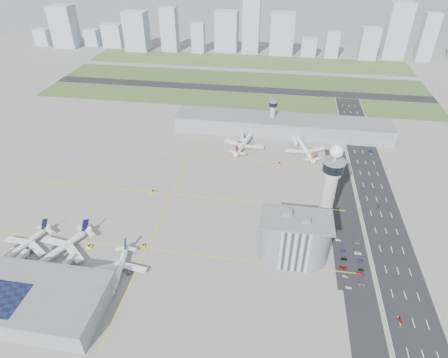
# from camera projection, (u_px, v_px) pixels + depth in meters

# --- Properties ---
(ground) EXTENTS (1000.00, 1000.00, 0.00)m
(ground) POSITION_uv_depth(u_px,v_px,m) (216.00, 225.00, 258.49)
(ground) COLOR gray
(grass_strip_0) EXTENTS (480.00, 50.00, 0.08)m
(grass_strip_0) POSITION_uv_depth(u_px,v_px,m) (232.00, 100.00, 445.16)
(grass_strip_0) COLOR #45602D
(grass_strip_0) RESTS_ON ground
(grass_strip_1) EXTENTS (480.00, 60.00, 0.08)m
(grass_strip_1) POSITION_uv_depth(u_px,v_px,m) (240.00, 79.00, 506.52)
(grass_strip_1) COLOR #3D5729
(grass_strip_1) RESTS_ON ground
(grass_strip_2) EXTENTS (480.00, 70.00, 0.08)m
(grass_strip_2) POSITION_uv_depth(u_px,v_px,m) (246.00, 61.00, 571.98)
(grass_strip_2) COLOR #506730
(grass_strip_2) RESTS_ON ground
(runway) EXTENTS (480.00, 22.00, 0.10)m
(runway) POSITION_uv_depth(u_px,v_px,m) (236.00, 89.00, 475.42)
(runway) COLOR black
(runway) RESTS_ON ground
(highway) EXTENTS (28.00, 500.00, 0.10)m
(highway) POSITION_uv_depth(u_px,v_px,m) (390.00, 243.00, 243.52)
(highway) COLOR black
(highway) RESTS_ON ground
(barrier_left) EXTENTS (0.60, 500.00, 1.20)m
(barrier_left) POSITION_uv_depth(u_px,v_px,m) (368.00, 240.00, 245.04)
(barrier_left) COLOR #9E9E99
(barrier_left) RESTS_ON ground
(barrier_right) EXTENTS (0.60, 500.00, 1.20)m
(barrier_right) POSITION_uv_depth(u_px,v_px,m) (413.00, 245.00, 241.40)
(barrier_right) COLOR #9E9E99
(barrier_right) RESTS_ON ground
(landside_road) EXTENTS (18.00, 260.00, 0.08)m
(landside_road) POSITION_uv_depth(u_px,v_px,m) (352.00, 250.00, 238.60)
(landside_road) COLOR black
(landside_road) RESTS_ON ground
(parking_lot) EXTENTS (20.00, 44.00, 0.10)m
(parking_lot) POSITION_uv_depth(u_px,v_px,m) (351.00, 263.00, 229.03)
(parking_lot) COLOR black
(parking_lot) RESTS_ON ground
(taxiway_line_h_0) EXTENTS (260.00, 0.60, 0.01)m
(taxiway_line_h_0) POSITION_uv_depth(u_px,v_px,m) (146.00, 249.00, 239.14)
(taxiway_line_h_0) COLOR yellow
(taxiway_line_h_0) RESTS_ON ground
(taxiway_line_h_1) EXTENTS (260.00, 0.60, 0.01)m
(taxiway_line_h_1) POSITION_uv_depth(u_px,v_px,m) (172.00, 194.00, 288.23)
(taxiway_line_h_1) COLOR yellow
(taxiway_line_h_1) RESTS_ON ground
(taxiway_line_h_2) EXTENTS (260.00, 0.60, 0.01)m
(taxiway_line_h_2) POSITION_uv_depth(u_px,v_px,m) (190.00, 155.00, 337.32)
(taxiway_line_h_2) COLOR yellow
(taxiway_line_h_2) RESTS_ON ground
(taxiway_line_v) EXTENTS (0.60, 260.00, 0.01)m
(taxiway_line_v) POSITION_uv_depth(u_px,v_px,m) (172.00, 194.00, 288.23)
(taxiway_line_v) COLOR yellow
(taxiway_line_v) RESTS_ON ground
(control_tower) EXTENTS (14.00, 14.00, 64.50)m
(control_tower) POSITION_uv_depth(u_px,v_px,m) (330.00, 186.00, 236.06)
(control_tower) COLOR #ADAAA5
(control_tower) RESTS_ON ground
(secondary_tower) EXTENTS (8.60, 8.60, 31.90)m
(secondary_tower) POSITION_uv_depth(u_px,v_px,m) (273.00, 114.00, 366.79)
(secondary_tower) COLOR #ADAAA5
(secondary_tower) RESTS_ON ground
(admin_building) EXTENTS (42.00, 24.00, 33.50)m
(admin_building) POSITION_uv_depth(u_px,v_px,m) (294.00, 238.00, 225.17)
(admin_building) COLOR #B2B2B7
(admin_building) RESTS_ON ground
(terminal_pier) EXTENTS (210.00, 32.00, 15.80)m
(terminal_pier) POSITION_uv_depth(u_px,v_px,m) (282.00, 125.00, 369.96)
(terminal_pier) COLOR gray
(terminal_pier) RESTS_ON ground
(near_terminal) EXTENTS (84.00, 42.00, 13.00)m
(near_terminal) POSITION_uv_depth(u_px,v_px,m) (27.00, 299.00, 199.23)
(near_terminal) COLOR gray
(near_terminal) RESTS_ON ground
(airplane_near_a) EXTENTS (43.73, 47.68, 11.09)m
(airplane_near_a) POSITION_uv_depth(u_px,v_px,m) (23.00, 243.00, 236.02)
(airplane_near_a) COLOR white
(airplane_near_a) RESTS_ON ground
(airplane_near_b) EXTENTS (52.66, 56.02, 12.45)m
(airplane_near_b) POSITION_uv_depth(u_px,v_px,m) (61.00, 245.00, 233.24)
(airplane_near_b) COLOR white
(airplane_near_b) RESTS_ON ground
(airplane_near_c) EXTENTS (37.53, 42.38, 10.68)m
(airplane_near_c) POSITION_uv_depth(u_px,v_px,m) (119.00, 266.00, 220.04)
(airplane_near_c) COLOR white
(airplane_near_c) RESTS_ON ground
(airplane_far_a) EXTENTS (48.22, 53.38, 12.83)m
(airplane_far_a) POSITION_uv_depth(u_px,v_px,m) (244.00, 141.00, 346.88)
(airplane_far_a) COLOR white
(airplane_far_a) RESTS_ON ground
(airplane_far_b) EXTENTS (49.73, 54.16, 12.56)m
(airplane_far_b) POSITION_uv_depth(u_px,v_px,m) (305.00, 146.00, 338.19)
(airplane_far_b) COLOR white
(airplane_far_b) RESTS_ON ground
(jet_bridge_near_0) EXTENTS (5.39, 14.31, 5.70)m
(jet_bridge_near_0) POSITION_uv_depth(u_px,v_px,m) (11.00, 269.00, 221.67)
(jet_bridge_near_0) COLOR silver
(jet_bridge_near_0) RESTS_ON ground
(jet_bridge_near_1) EXTENTS (5.39, 14.31, 5.70)m
(jet_bridge_near_1) POSITION_uv_depth(u_px,v_px,m) (58.00, 275.00, 217.77)
(jet_bridge_near_1) COLOR silver
(jet_bridge_near_1) RESTS_ON ground
(jet_bridge_near_2) EXTENTS (5.39, 14.31, 5.70)m
(jet_bridge_near_2) POSITION_uv_depth(u_px,v_px,m) (106.00, 281.00, 213.87)
(jet_bridge_near_2) COLOR silver
(jet_bridge_near_2) RESTS_ON ground
(jet_bridge_far_0) EXTENTS (5.39, 14.31, 5.70)m
(jet_bridge_far_0) POSITION_uv_depth(u_px,v_px,m) (242.00, 135.00, 364.64)
(jet_bridge_far_0) COLOR silver
(jet_bridge_far_0) RESTS_ON ground
(jet_bridge_far_1) EXTENTS (5.39, 14.31, 5.70)m
(jet_bridge_far_1) POSITION_uv_depth(u_px,v_px,m) (293.00, 138.00, 358.14)
(jet_bridge_far_1) COLOR silver
(jet_bridge_far_1) RESTS_ON ground
(tug_0) EXTENTS (3.39, 2.46, 1.88)m
(tug_0) POSITION_uv_depth(u_px,v_px,m) (89.00, 246.00, 239.73)
(tug_0) COLOR yellow
(tug_0) RESTS_ON ground
(tug_1) EXTENTS (4.06, 3.79, 1.94)m
(tug_1) POSITION_uv_depth(u_px,v_px,m) (88.00, 227.00, 255.57)
(tug_1) COLOR gold
(tug_1) RESTS_ON ground
(tug_2) EXTENTS (3.25, 3.40, 1.63)m
(tug_2) POSITION_uv_depth(u_px,v_px,m) (143.00, 246.00, 240.49)
(tug_2) COLOR yellow
(tug_2) RESTS_ON ground
(tug_3) EXTENTS (4.17, 4.17, 2.03)m
(tug_3) POSITION_uv_depth(u_px,v_px,m) (153.00, 192.00, 289.19)
(tug_3) COLOR yellow
(tug_3) RESTS_ON ground
(tug_4) EXTENTS (4.00, 3.28, 2.01)m
(tug_4) POSITION_uv_depth(u_px,v_px,m) (243.00, 148.00, 346.92)
(tug_4) COLOR yellow
(tug_4) RESTS_ON ground
(tug_5) EXTENTS (3.45, 4.00, 1.96)m
(tug_5) POSITION_uv_depth(u_px,v_px,m) (279.00, 164.00, 323.60)
(tug_5) COLOR orange
(tug_5) RESTS_ON ground
(car_lot_0) EXTENTS (3.59, 1.60, 1.20)m
(car_lot_0) POSITION_uv_depth(u_px,v_px,m) (349.00, 287.00, 212.94)
(car_lot_0) COLOR white
(car_lot_0) RESTS_ON ground
(car_lot_1) EXTENTS (3.71, 1.37, 1.21)m
(car_lot_1) POSITION_uv_depth(u_px,v_px,m) (345.00, 276.00, 219.81)
(car_lot_1) COLOR slate
(car_lot_1) RESTS_ON ground
(car_lot_2) EXTENTS (4.60, 2.49, 1.22)m
(car_lot_2) POSITION_uv_depth(u_px,v_px,m) (343.00, 268.00, 224.93)
(car_lot_2) COLOR maroon
(car_lot_2) RESTS_ON ground
(car_lot_3) EXTENTS (4.01, 2.13, 1.11)m
(car_lot_3) POSITION_uv_depth(u_px,v_px,m) (344.00, 259.00, 231.21)
(car_lot_3) COLOR black
(car_lot_3) RESTS_ON ground
(car_lot_4) EXTENTS (3.55, 1.82, 1.15)m
(car_lot_4) POSITION_uv_depth(u_px,v_px,m) (343.00, 251.00, 236.90)
(car_lot_4) COLOR navy
(car_lot_4) RESTS_ON ground
(car_lot_5) EXTENTS (3.40, 1.24, 1.11)m
(car_lot_5) POSITION_uv_depth(u_px,v_px,m) (338.00, 240.00, 245.29)
(car_lot_5) COLOR silver
(car_lot_5) RESTS_ON ground
(car_lot_6) EXTENTS (4.29, 2.25, 1.15)m
(car_lot_6) POSITION_uv_depth(u_px,v_px,m) (362.00, 284.00, 214.81)
(car_lot_6) COLOR gray
(car_lot_6) RESTS_ON ground
(car_lot_7) EXTENTS (4.40, 2.36, 1.21)m
(car_lot_7) POSITION_uv_depth(u_px,v_px,m) (361.00, 274.00, 221.04)
(car_lot_7) COLOR #AD1833
(car_lot_7) RESTS_ON ground
(car_lot_8) EXTENTS (3.72, 1.89, 1.21)m
(car_lot_8) POSITION_uv_depth(u_px,v_px,m) (361.00, 270.00, 223.83)
(car_lot_8) COLOR black
(car_lot_8) RESTS_ON ground
(car_lot_9) EXTENTS (3.96, 1.66, 1.27)m
(car_lot_9) POSITION_uv_depth(u_px,v_px,m) (360.00, 261.00, 229.86)
(car_lot_9) COLOR #1A1B4F
(car_lot_9) RESTS_ON ground
(car_lot_10) EXTENTS (4.72, 2.49, 1.27)m
(car_lot_10) POSITION_uv_depth(u_px,v_px,m) (358.00, 253.00, 235.27)
(car_lot_10) COLOR white
(car_lot_10) RESTS_ON ground
(car_lot_11) EXTENTS (4.07, 1.72, 1.17)m
(car_lot_11) POSITION_uv_depth(u_px,v_px,m) (357.00, 243.00, 242.92)
(car_lot_11) COLOR slate
(car_lot_11) RESTS_ON ground
(car_hw_0) EXTENTS (1.31, 3.26, 1.11)m
(car_hw_0) POSITION_uv_depth(u_px,v_px,m) (400.00, 320.00, 195.49)
(car_hw_0) COLOR #971406
(car_hw_0) RESTS_ON ground
(car_hw_1) EXTENTS (1.23, 3.36, 1.10)m
(car_hw_1) POSITION_uv_depth(u_px,v_px,m) (379.00, 206.00, 275.10)
(car_hw_1) COLOR black
(car_hw_1) RESTS_ON ground
(car_hw_2) EXTENTS (2.88, 4.95, 1.30)m
(car_hw_2) POSITION_uv_depth(u_px,v_px,m) (371.00, 151.00, 341.98)
(car_hw_2) COLOR navy
(car_hw_2) RESTS_ON ground
(car_hw_4) EXTENTS (1.66, 3.47, 1.15)m
(car_hw_4) POSITION_uv_depth(u_px,v_px,m) (346.00, 122.00, 392.83)
(car_hw_4) COLOR gray
(car_hw_4) RESTS_ON ground
(skyline_bldg_0) EXTENTS (24.05, 19.24, 26.50)m
(skyline_bldg_0) POSITION_uv_depth(u_px,v_px,m) (43.00, 37.00, 645.17)
(skyline_bldg_0) COLOR #9EADC1
(skyline_bldg_0) RESTS_ON ground
(skyline_bldg_1) EXTENTS (37.63, 30.10, 65.60)m
(skyline_bldg_1) POSITION_uv_depth(u_px,v_px,m) (64.00, 26.00, 624.83)
(skyline_bldg_1) COLOR #9EADC1
(skyline_bldg_1) RESTS_ON ground
(skyline_bldg_2) EXTENTS (22.81, 18.25, 26.79)m
(skyline_bldg_2) POSITION_uv_depth(u_px,v_px,m) (93.00, 38.00, 640.78)
(skyline_bldg_2) COLOR #9EADC1
(skyline_bldg_2) RESTS_ON ground
(skyline_bldg_3) EXTENTS (32.30, 25.84, 36.93)m
(skyline_bldg_3) POSITION_uv_depth(u_px,v_px,m) (114.00, 35.00, 633.89)
(skyline_bldg_3) COLOR #9EADC1
(skyline_bldg_3) RESTS_ON ground
(skyline_bldg_4) EXTENTS (35.81, 28.65, 60.36)m
(skyline_bldg_4) POSITION_uv_depth(u_px,v_px,m) (137.00, 31.00, 607.86)
(skyline_bldg_4) COLOR #9EADC1
(skyline_bldg_4) RESTS_ON ground
(skyline_bldg_5) EXTENTS (25.49, 20.39, 66.89)m
(skyline_bldg_5) POSITION_uv_depth(u_px,v_px,m) (170.00, 30.00, 602.62)
(skyline_bldg_5) COLOR #9EADC1
(skyline_bldg_5) RESTS_ON ground
(skyline_bldg_6) EXTENTS (20.04, 16.03, 45.20)m
(skyline_bldg_6) POSITION_uv_depth(u_px,v_px,m) (198.00, 38.00, 601.10)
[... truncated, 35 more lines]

